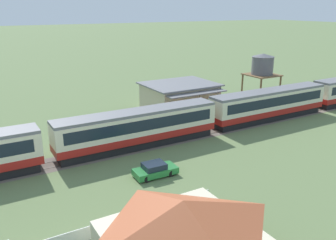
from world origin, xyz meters
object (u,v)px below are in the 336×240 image
(station_building, at_px, (180,96))
(parked_car_green, at_px, (155,170))
(water_tower, at_px, (262,66))
(passenger_train, at_px, (213,113))
(cottage_terracotta_roof, at_px, (183,236))

(station_building, relative_size, parked_car_green, 2.59)
(water_tower, bearing_deg, passenger_train, -154.05)
(passenger_train, relative_size, parked_car_green, 19.32)
(station_building, xyz_separation_m, parked_car_green, (-14.27, -18.49, -1.39))
(cottage_terracotta_roof, bearing_deg, station_building, 58.20)
(passenger_train, bearing_deg, cottage_terracotta_roof, -131.01)
(cottage_terracotta_roof, xyz_separation_m, parked_car_green, (4.63, 12.00, -1.91))
(station_building, distance_m, parked_car_green, 23.40)
(station_building, xyz_separation_m, water_tower, (13.45, -3.55, 4.08))
(water_tower, xyz_separation_m, parked_car_green, (-27.72, -14.94, -5.47))
(cottage_terracotta_roof, bearing_deg, parked_car_green, 68.89)
(station_building, xyz_separation_m, cottage_terracotta_roof, (-18.90, -30.48, 0.52))
(station_building, bearing_deg, water_tower, -14.78)
(parked_car_green, bearing_deg, station_building, 54.29)
(passenger_train, height_order, parked_car_green, passenger_train)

